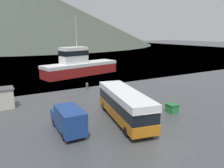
# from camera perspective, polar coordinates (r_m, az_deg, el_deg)

# --- Properties ---
(ground_plane) EXTENTS (400.00, 400.00, 0.00)m
(ground_plane) POSITION_cam_1_polar(r_m,az_deg,el_deg) (18.91, 12.70, -14.84)
(ground_plane) COLOR #424447
(water_surface) EXTENTS (240.00, 240.00, 0.00)m
(water_surface) POSITION_cam_1_polar(r_m,az_deg,el_deg) (153.28, -25.81, 8.58)
(water_surface) COLOR slate
(water_surface) RESTS_ON ground
(hill_backdrop) EXTENTS (199.15, 199.15, 47.67)m
(hill_backdrop) POSITION_cam_1_polar(r_m,az_deg,el_deg) (192.35, -22.10, 16.72)
(hill_backdrop) COLOR #3D473D
(hill_backdrop) RESTS_ON ground
(tour_bus) EXTENTS (4.56, 10.34, 3.11)m
(tour_bus) POSITION_cam_1_polar(r_m,az_deg,el_deg) (22.30, 3.28, -5.20)
(tour_bus) COLOR #B26614
(tour_bus) RESTS_ON ground
(delivery_van) EXTENTS (2.14, 5.41, 2.36)m
(delivery_van) POSITION_cam_1_polar(r_m,az_deg,el_deg) (20.23, -11.33, -8.94)
(delivery_van) COLOR navy
(delivery_van) RESTS_ON ground
(fishing_boat) EXTENTS (17.54, 7.85, 12.23)m
(fishing_boat) POSITION_cam_1_polar(r_m,az_deg,el_deg) (46.92, -8.53, 4.94)
(fishing_boat) COLOR maroon
(fishing_boat) RESTS_ON water_surface
(storage_bin) EXTENTS (1.14, 1.24, 1.00)m
(storage_bin) POSITION_cam_1_polar(r_m,az_deg,el_deg) (25.72, 15.40, -6.08)
(storage_bin) COLOR #287F3D
(storage_bin) RESTS_ON ground
(dock_kiosk) EXTENTS (2.89, 2.21, 2.44)m
(dock_kiosk) POSITION_cam_1_polar(r_m,az_deg,el_deg) (29.08, -26.97, -3.34)
(dock_kiosk) COLOR beige
(dock_kiosk) RESTS_ON ground
(mooring_bollard) EXTENTS (0.45, 0.45, 1.00)m
(mooring_bollard) POSITION_cam_1_polar(r_m,az_deg,el_deg) (35.40, -6.53, -0.38)
(mooring_bollard) COLOR #4C4C51
(mooring_bollard) RESTS_ON ground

